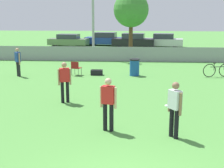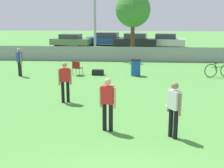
{
  "view_description": "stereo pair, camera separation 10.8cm",
  "coord_description": "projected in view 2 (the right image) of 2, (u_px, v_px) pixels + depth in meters",
  "views": [
    {
      "loc": [
        0.2,
        -5.25,
        3.51
      ],
      "look_at": [
        -0.59,
        5.61,
        1.05
      ],
      "focal_mm": 50.0,
      "sensor_mm": 36.0,
      "label": 1
    },
    {
      "loc": [
        0.31,
        -5.24,
        3.51
      ],
      "look_at": [
        -0.59,
        5.61,
        1.05
      ],
      "focal_mm": 50.0,
      "sensor_mm": 36.0,
      "label": 2
    }
  ],
  "objects": [
    {
      "name": "folding_chair_sideline",
      "position": [
        77.0,
        67.0,
        18.04
      ],
      "size": [
        0.57,
        0.57,
        0.82
      ],
      "rotation": [
        0.0,
        0.0,
        2.89
      ],
      "color": "#333338",
      "rests_on": "ground_plane"
    },
    {
      "name": "player_thrower_red",
      "position": [
        108.0,
        101.0,
        9.37
      ],
      "size": [
        0.52,
        0.31,
        1.65
      ],
      "rotation": [
        0.0,
        0.0,
        -0.26
      ],
      "color": "black",
      "rests_on": "ground_plane"
    },
    {
      "name": "gear_bag_sideline",
      "position": [
        98.0,
        72.0,
        18.22
      ],
      "size": [
        0.68,
        0.37,
        0.33
      ],
      "color": "black",
      "rests_on": "ground_plane"
    },
    {
      "name": "tree_near_pole",
      "position": [
        133.0,
        10.0,
        24.91
      ],
      "size": [
        2.81,
        2.81,
        5.23
      ],
      "color": "brown",
      "rests_on": "ground_plane"
    },
    {
      "name": "player_defender_red",
      "position": [
        65.0,
        80.0,
        12.41
      ],
      "size": [
        0.51,
        0.33,
        1.65
      ],
      "rotation": [
        0.0,
        0.0,
        0.33
      ],
      "color": "black",
      "rests_on": "ground_plane"
    },
    {
      "name": "parked_car_blue",
      "position": [
        108.0,
        39.0,
        35.1
      ],
      "size": [
        4.71,
        2.25,
        1.45
      ],
      "rotation": [
        0.0,
        0.0,
        -0.13
      ],
      "color": "black",
      "rests_on": "ground_plane"
    },
    {
      "name": "parked_car_olive",
      "position": [
        71.0,
        40.0,
        34.18
      ],
      "size": [
        4.44,
        2.22,
        1.33
      ],
      "rotation": [
        0.0,
        0.0,
        -0.11
      ],
      "color": "black",
      "rests_on": "ground_plane"
    },
    {
      "name": "parked_car_dark",
      "position": [
        135.0,
        41.0,
        33.3
      ],
      "size": [
        4.63,
        2.28,
        1.47
      ],
      "rotation": [
        0.0,
        0.0,
        -0.12
      ],
      "color": "black",
      "rests_on": "ground_plane"
    },
    {
      "name": "fence_backline",
      "position": [
        133.0,
        54.0,
        23.27
      ],
      "size": [
        22.76,
        0.07,
        1.21
      ],
      "color": "gray",
      "rests_on": "ground_plane"
    },
    {
      "name": "bicycle_sideline",
      "position": [
        219.0,
        70.0,
        17.56
      ],
      "size": [
        1.68,
        0.53,
        0.82
      ],
      "rotation": [
        0.0,
        0.0,
        0.23
      ],
      "color": "black",
      "rests_on": "ground_plane"
    },
    {
      "name": "frisbee_disc",
      "position": [
        168.0,
        106.0,
        12.11
      ],
      "size": [
        0.25,
        0.25,
        0.03
      ],
      "color": "white",
      "rests_on": "ground_plane"
    },
    {
      "name": "parked_car_silver",
      "position": [
        166.0,
        41.0,
        33.29
      ],
      "size": [
        4.27,
        2.34,
        1.44
      ],
      "rotation": [
        0.0,
        0.0,
        -0.14
      ],
      "color": "black",
      "rests_on": "ground_plane"
    },
    {
      "name": "trash_bin",
      "position": [
        136.0,
        67.0,
        17.96
      ],
      "size": [
        0.57,
        0.57,
        0.97
      ],
      "color": "#194C99",
      "rests_on": "ground_plane"
    },
    {
      "name": "spectator_in_blue",
      "position": [
        19.0,
        60.0,
        17.71
      ],
      "size": [
        0.4,
        0.41,
        1.62
      ],
      "rotation": [
        0.0,
        0.0,
        2.35
      ],
      "color": "black",
      "rests_on": "ground_plane"
    },
    {
      "name": "player_receiver_white",
      "position": [
        174.0,
        106.0,
        8.83
      ],
      "size": [
        0.4,
        0.45,
        1.65
      ],
      "rotation": [
        0.0,
        0.0,
        -0.94
      ],
      "color": "black",
      "rests_on": "ground_plane"
    }
  ]
}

